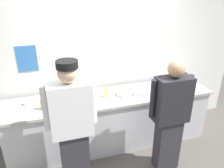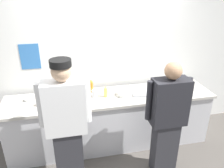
# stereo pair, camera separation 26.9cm
# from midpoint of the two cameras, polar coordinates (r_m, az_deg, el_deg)

# --- Properties ---
(ground_plane) EXTENTS (9.00, 9.00, 0.00)m
(ground_plane) POSITION_cam_midpoint_polar(r_m,az_deg,el_deg) (3.62, 3.19, -18.39)
(ground_plane) COLOR #514C47
(wall_back) EXTENTS (5.04, 0.11, 2.80)m
(wall_back) POSITION_cam_midpoint_polar(r_m,az_deg,el_deg) (3.64, 0.19, 7.52)
(wall_back) COLOR white
(wall_back) RESTS_ON ground
(prep_counter) EXTENTS (3.21, 0.70, 0.88)m
(prep_counter) POSITION_cam_midpoint_polar(r_m,az_deg,el_deg) (3.62, 1.82, -9.35)
(prep_counter) COLOR silver
(prep_counter) RESTS_ON ground
(chef_near_left) EXTENTS (0.62, 0.24, 1.73)m
(chef_near_left) POSITION_cam_midpoint_polar(r_m,az_deg,el_deg) (2.71, -8.88, -10.18)
(chef_near_left) COLOR #2D2D33
(chef_near_left) RESTS_ON ground
(chef_center) EXTENTS (0.60, 0.24, 1.62)m
(chef_center) POSITION_cam_midpoint_polar(r_m,az_deg,el_deg) (3.03, 16.66, -8.51)
(chef_center) COLOR #2D2D33
(chef_center) RESTS_ON ground
(plate_stack_front) EXTENTS (0.19, 0.19, 0.08)m
(plate_stack_front) POSITION_cam_midpoint_polar(r_m,az_deg,el_deg) (3.81, 19.98, -0.87)
(plate_stack_front) COLOR white
(plate_stack_front) RESTS_ON prep_counter
(plate_stack_rear) EXTENTS (0.23, 0.23, 0.06)m
(plate_stack_rear) POSITION_cam_midpoint_polar(r_m,az_deg,el_deg) (3.43, 5.48, -2.50)
(plate_stack_rear) COLOR white
(plate_stack_rear) RESTS_ON prep_counter
(mixing_bowl_steel) EXTENTS (0.36, 0.36, 0.11)m
(mixing_bowl_steel) POSITION_cam_midpoint_polar(r_m,az_deg,el_deg) (3.29, -10.54, -3.52)
(mixing_bowl_steel) COLOR #B7BABF
(mixing_bowl_steel) RESTS_ON prep_counter
(sheet_tray) EXTENTS (0.56, 0.39, 0.02)m
(sheet_tray) POSITION_cam_midpoint_polar(r_m,az_deg,el_deg) (3.58, 11.45, -2.00)
(sheet_tray) COLOR #B7BABF
(sheet_tray) RESTS_ON prep_counter
(squeeze_bottle_primary) EXTENTS (0.06, 0.06, 0.21)m
(squeeze_bottle_primary) POSITION_cam_midpoint_polar(r_m,az_deg,el_deg) (3.49, -3.20, -0.62)
(squeeze_bottle_primary) COLOR orange
(squeeze_bottle_primary) RESTS_ON prep_counter
(squeeze_bottle_secondary) EXTENTS (0.06, 0.06, 0.18)m
(squeeze_bottle_secondary) POSITION_cam_midpoint_polar(r_m,az_deg,el_deg) (3.34, 0.68, -2.04)
(squeeze_bottle_secondary) COLOR #E5E066
(squeeze_bottle_secondary) RESTS_ON prep_counter
(squeeze_bottle_spare) EXTENTS (0.06, 0.06, 0.18)m
(squeeze_bottle_spare) POSITION_cam_midpoint_polar(r_m,az_deg,el_deg) (3.20, -15.39, -4.26)
(squeeze_bottle_spare) COLOR orange
(squeeze_bottle_spare) RESTS_ON prep_counter
(ramekin_green_sauce) EXTENTS (0.08, 0.08, 0.04)m
(ramekin_green_sauce) POSITION_cam_midpoint_polar(r_m,az_deg,el_deg) (3.21, -6.03, -4.70)
(ramekin_green_sauce) COLOR white
(ramekin_green_sauce) RESTS_ON prep_counter
(ramekin_red_sauce) EXTENTS (0.11, 0.11, 0.04)m
(ramekin_red_sauce) POSITION_cam_midpoint_polar(r_m,az_deg,el_deg) (3.44, -18.84, -3.81)
(ramekin_red_sauce) COLOR white
(ramekin_red_sauce) RESTS_ON prep_counter
(deli_cup) EXTENTS (0.09, 0.09, 0.11)m
(deli_cup) POSITION_cam_midpoint_polar(r_m,az_deg,el_deg) (3.36, -2.23, -2.50)
(deli_cup) COLOR white
(deli_cup) RESTS_ON prep_counter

